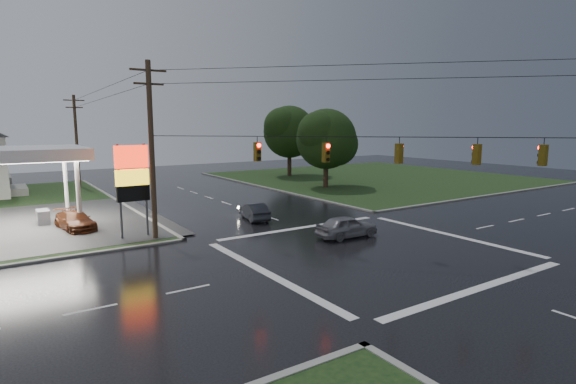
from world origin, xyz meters
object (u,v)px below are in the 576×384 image
tree_ne_near (327,139)px  car_crossing (347,226)px  utility_pole_n (77,140)px  pylon_sign (132,176)px  tree_ne_far (290,132)px  utility_pole_nw (152,148)px  car_pump (75,221)px  car_north (254,211)px

tree_ne_near → car_crossing: 23.49m
utility_pole_n → car_crossing: size_ratio=2.52×
pylon_sign → tree_ne_far: 36.35m
pylon_sign → utility_pole_nw: bearing=-45.0°
pylon_sign → tree_ne_near: tree_ne_near is taller
tree_ne_near → tree_ne_far: size_ratio=0.92×
utility_pole_n → tree_ne_near: (23.64, -16.01, 0.09)m
tree_ne_far → car_pump: (-30.46, -18.87, -5.54)m
tree_ne_near → car_crossing: tree_ne_near is taller
utility_pole_n → car_pump: utility_pole_n is taller
pylon_sign → utility_pole_n: bearing=87.9°
utility_pole_n → car_crossing: utility_pole_n is taller
pylon_sign → tree_ne_near: size_ratio=0.67×
car_north → utility_pole_n: bearing=-61.6°
car_crossing → car_pump: (-14.23, 11.92, -0.07)m
pylon_sign → tree_ne_far: tree_ne_far is taller
tree_ne_far → car_crossing: (-16.24, -30.79, -5.47)m
tree_ne_near → car_pump: tree_ne_near is taller
pylon_sign → tree_ne_near: (24.64, 11.49, 1.55)m
car_north → tree_ne_near: bearing=-133.8°
utility_pole_n → tree_ne_far: bearing=-8.5°
tree_ne_near → car_north: (-15.53, -10.74, -4.92)m
utility_pole_n → car_pump: (-3.81, -22.88, -4.83)m
pylon_sign → utility_pole_n: utility_pole_n is taller
pylon_sign → car_crossing: pylon_sign is taller
tree_ne_far → car_crossing: 35.24m
car_crossing → car_pump: 18.56m
utility_pole_n → tree_ne_near: 28.55m
pylon_sign → tree_ne_near: 27.23m
tree_ne_near → car_north: size_ratio=2.29×
tree_ne_far → car_pump: 36.26m
tree_ne_far → utility_pole_n: bearing=171.5°
pylon_sign → tree_ne_far: size_ratio=0.61×
car_north → car_crossing: (2.30, -8.05, 0.06)m
pylon_sign → tree_ne_near: bearing=25.0°
pylon_sign → car_north: 9.74m
tree_ne_near → tree_ne_far: bearing=75.9°
tree_ne_near → car_pump: bearing=-165.9°
utility_pole_n → tree_ne_far: (26.65, -4.01, 0.71)m
utility_pole_n → tree_ne_far: 26.96m
tree_ne_far → car_north: 29.86m
utility_pole_n → utility_pole_nw: bearing=-90.0°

